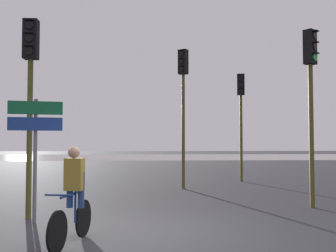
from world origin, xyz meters
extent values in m
plane|color=#333338|center=(0.00, 0.00, 0.00)|extent=(120.00, 120.00, 0.00)
cube|color=gray|center=(0.00, 34.49, 0.00)|extent=(80.00, 16.00, 0.01)
cylinder|color=#4C4719|center=(4.08, 2.49, 1.86)|extent=(0.12, 0.12, 3.72)
cube|color=black|center=(4.08, 2.49, 4.17)|extent=(0.40, 0.39, 0.90)
cylinder|color=black|center=(4.17, 2.38, 4.46)|extent=(0.17, 0.14, 0.19)
cube|color=black|center=(4.18, 2.37, 4.57)|extent=(0.22, 0.21, 0.02)
cylinder|color=black|center=(4.17, 2.38, 4.17)|extent=(0.17, 0.14, 0.19)
cube|color=black|center=(4.18, 2.37, 4.28)|extent=(0.22, 0.21, 0.02)
cylinder|color=green|center=(4.17, 2.38, 3.88)|extent=(0.17, 0.14, 0.19)
cube|color=black|center=(4.18, 2.37, 3.99)|extent=(0.22, 0.21, 0.02)
cylinder|color=#4C4719|center=(1.14, 6.52, 2.08)|extent=(0.12, 0.12, 4.16)
cube|color=black|center=(1.14, 6.52, 4.61)|extent=(0.40, 0.38, 0.90)
cylinder|color=black|center=(1.06, 6.41, 4.90)|extent=(0.17, 0.14, 0.19)
cube|color=black|center=(1.05, 6.39, 5.01)|extent=(0.22, 0.21, 0.02)
cylinder|color=black|center=(1.06, 6.41, 4.61)|extent=(0.17, 0.14, 0.19)
cube|color=black|center=(1.05, 6.39, 4.72)|extent=(0.22, 0.21, 0.02)
cylinder|color=black|center=(1.06, 6.41, 4.32)|extent=(0.17, 0.14, 0.19)
cube|color=black|center=(1.05, 6.39, 4.43)|extent=(0.22, 0.21, 0.02)
cylinder|color=#4C4719|center=(-2.80, 1.53, 1.78)|extent=(0.12, 0.12, 3.56)
cube|color=black|center=(-2.80, 1.53, 4.01)|extent=(0.32, 0.24, 0.90)
cylinder|color=black|center=(-2.80, 1.39, 4.30)|extent=(0.19, 0.03, 0.19)
cube|color=black|center=(-2.80, 1.37, 4.41)|extent=(0.19, 0.12, 0.02)
cylinder|color=black|center=(-2.80, 1.39, 4.01)|extent=(0.19, 0.03, 0.19)
cube|color=black|center=(-2.80, 1.37, 4.12)|extent=(0.19, 0.12, 0.02)
cylinder|color=black|center=(-2.80, 1.39, 3.72)|extent=(0.19, 0.03, 0.19)
cube|color=black|center=(-2.80, 1.37, 3.83)|extent=(0.19, 0.12, 0.02)
cylinder|color=#4C4719|center=(3.86, 8.81, 1.85)|extent=(0.12, 0.12, 3.71)
cube|color=black|center=(3.86, 8.81, 4.16)|extent=(0.37, 0.31, 0.90)
cylinder|color=black|center=(3.83, 8.67, 4.45)|extent=(0.19, 0.07, 0.19)
cube|color=black|center=(3.82, 8.66, 4.56)|extent=(0.21, 0.16, 0.02)
cylinder|color=black|center=(3.83, 8.67, 4.16)|extent=(0.19, 0.07, 0.19)
cube|color=black|center=(3.82, 8.66, 4.27)|extent=(0.21, 0.16, 0.02)
cylinder|color=black|center=(3.83, 8.67, 3.87)|extent=(0.19, 0.07, 0.19)
cube|color=black|center=(3.82, 8.66, 3.98)|extent=(0.21, 0.16, 0.02)
cylinder|color=slate|center=(-2.53, 1.06, 1.30)|extent=(0.08, 0.08, 2.60)
cube|color=#116038|center=(-2.52, 1.01, 2.41)|extent=(1.09, 0.24, 0.28)
cube|color=navy|center=(-2.52, 1.01, 2.07)|extent=(1.09, 0.24, 0.28)
cylinder|color=black|center=(-1.53, -1.18, 0.33)|extent=(0.18, 0.65, 0.66)
cylinder|color=black|center=(-1.31, -0.16, 0.33)|extent=(0.18, 0.65, 0.66)
cylinder|color=navy|center=(-1.42, -0.67, 0.83)|extent=(0.22, 0.83, 0.04)
cylinder|color=navy|center=(-1.39, -0.52, 0.61)|extent=(0.04, 0.04, 0.55)
cylinder|color=navy|center=(-1.52, -1.14, 0.88)|extent=(0.46, 0.13, 0.03)
cylinder|color=navy|center=(-1.49, -0.50, 0.88)|extent=(0.11, 0.11, 0.60)
cylinder|color=navy|center=(-1.29, -0.55, 0.88)|extent=(0.11, 0.11, 0.60)
cube|color=olive|center=(-1.40, -0.57, 1.15)|extent=(0.34, 0.26, 0.54)
sphere|color=tan|center=(-1.41, -0.60, 1.52)|extent=(0.20, 0.20, 0.20)
camera|label=1|loc=(-0.19, -6.98, 1.70)|focal=40.00mm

